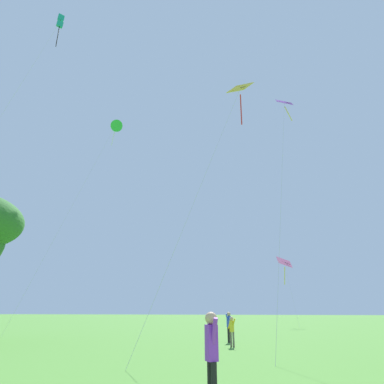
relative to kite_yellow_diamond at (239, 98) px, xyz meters
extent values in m
cube|color=yellow|center=(0.10, 0.20, 0.87)|extent=(1.86, 1.20, 1.37)
cylinder|color=#3F382D|center=(0.10, 0.20, 0.87)|extent=(0.81, 0.99, 0.74)
cylinder|color=red|center=(0.09, 0.13, -0.79)|extent=(0.09, 0.22, 2.26)
cylinder|color=silver|center=(-1.63, -3.03, -6.74)|extent=(3.48, 6.47, 14.99)
cube|color=teal|center=(-17.70, 2.68, 15.45)|extent=(0.70, 0.72, 0.62)
cube|color=teal|center=(-17.70, 2.68, 14.59)|extent=(0.70, 0.72, 0.62)
cylinder|color=#3F382D|center=(-17.70, 2.68, 15.02)|extent=(0.04, 0.04, 1.23)
cylinder|color=black|center=(-17.77, 2.77, 13.18)|extent=(0.23, 0.27, 2.57)
cube|color=pink|center=(1.34, 28.10, -6.30)|extent=(1.98, 2.06, 1.60)
cylinder|color=#3F382D|center=(1.34, 28.10, -6.30)|extent=(1.55, 0.46, 0.71)
cylinder|color=yellow|center=(1.23, 28.27, -8.05)|extent=(0.34, 0.47, 2.22)
cylinder|color=silver|center=(1.85, 25.41, -10.34)|extent=(1.05, 5.39, 7.80)
cone|color=green|center=(-15.70, 11.40, 7.75)|extent=(2.20, 2.16, 1.78)
cylinder|color=silver|center=(-15.72, 11.22, 6.06)|extent=(0.12, 0.45, 2.25)
cylinder|color=silver|center=(-17.34, 7.72, -3.31)|extent=(3.29, 7.38, 21.86)
cube|color=purple|center=(2.83, 4.37, 2.12)|extent=(1.23, 1.06, 0.89)
cylinder|color=#3F382D|center=(2.83, 4.37, 2.12)|extent=(1.05, 0.18, 0.32)
cylinder|color=yellow|center=(3.02, 4.37, 1.07)|extent=(0.43, 0.06, 1.29)
cylinder|color=silver|center=(2.00, 0.20, -6.10)|extent=(1.67, 8.36, 16.27)
cylinder|color=#665B4C|center=(-1.26, 1.79, -13.86)|extent=(0.10, 0.10, 0.75)
cylinder|color=#665B4C|center=(-1.40, 1.85, -13.86)|extent=(0.10, 0.10, 0.75)
cube|color=yellow|center=(-1.33, 1.82, -13.21)|extent=(0.24, 0.23, 0.56)
cylinder|color=yellow|center=(-1.22, 1.78, -13.07)|extent=(0.26, 0.16, 0.52)
cylinder|color=yellow|center=(-1.44, 1.86, -13.07)|extent=(0.26, 0.16, 0.52)
sphere|color=tan|center=(-1.33, 1.82, -12.83)|extent=(0.21, 0.21, 0.21)
cube|color=purple|center=(0.37, -9.98, -13.04)|extent=(0.29, 0.29, 0.65)
cylinder|color=purple|center=(0.45, -10.09, -12.88)|extent=(0.24, 0.29, 0.61)
cylinder|color=purple|center=(0.29, -9.87, -12.88)|extent=(0.24, 0.29, 0.61)
sphere|color=tan|center=(0.37, -9.98, -12.59)|extent=(0.24, 0.24, 0.24)
cylinder|color=black|center=(-2.01, 4.36, -13.81)|extent=(0.12, 0.12, 0.86)
cylinder|color=black|center=(-1.92, 4.52, -13.81)|extent=(0.12, 0.12, 0.86)
cube|color=blue|center=(-1.96, 4.44, -13.05)|extent=(0.28, 0.29, 0.65)
cylinder|color=blue|center=(-2.03, 4.32, -12.89)|extent=(0.22, 0.29, 0.60)
cylinder|color=blue|center=(-1.90, 4.56, -12.89)|extent=(0.22, 0.29, 0.60)
sphere|color=tan|center=(-1.96, 4.44, -12.61)|extent=(0.24, 0.24, 0.24)
camera|label=1|loc=(2.00, -16.73, -12.47)|focal=30.03mm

